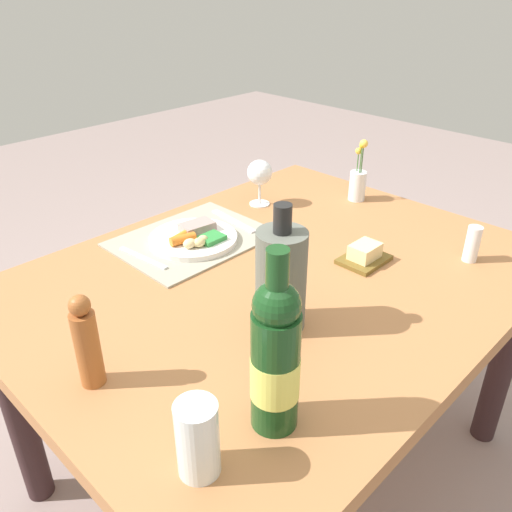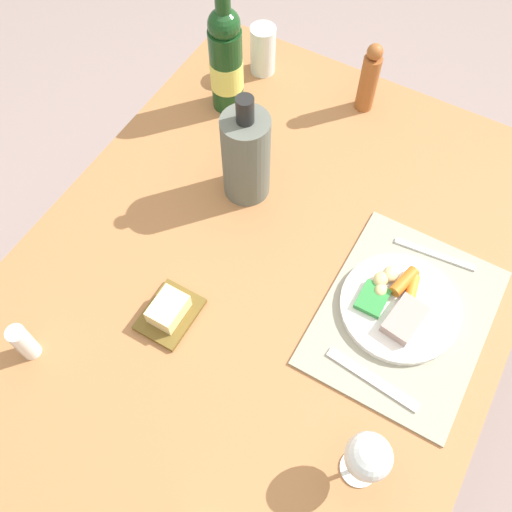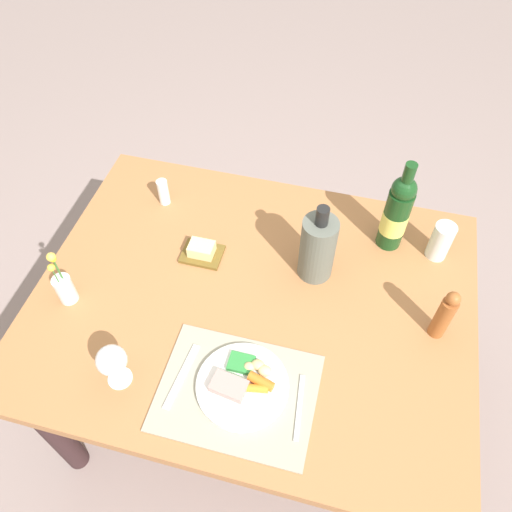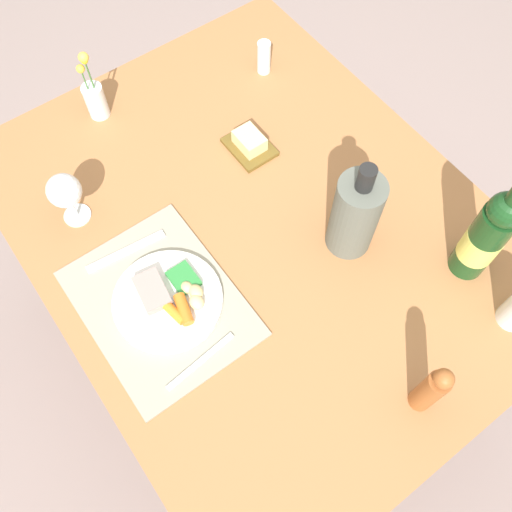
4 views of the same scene
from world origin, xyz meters
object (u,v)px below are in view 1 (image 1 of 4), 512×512
(salt_shaker, at_px, (472,244))
(pepper_mill, at_px, (87,343))
(knife, at_px, (143,258))
(water_tumbler, at_px, (198,443))
(wine_glass, at_px, (260,174))
(flower_vase, at_px, (358,182))
(fork, at_px, (233,221))
(dining_table, at_px, (278,303))
(wine_bottle, at_px, (275,358))
(cooler_bottle, at_px, (281,279))
(butter_dish, at_px, (364,255))
(dinner_plate, at_px, (194,237))

(salt_shaker, xyz_separation_m, pepper_mill, (0.95, -0.30, 0.04))
(knife, relative_size, water_tumbler, 1.35)
(salt_shaker, xyz_separation_m, wine_glass, (0.12, -0.66, 0.06))
(salt_shaker, distance_m, flower_vase, 0.48)
(pepper_mill, bearing_deg, wine_glass, -156.20)
(fork, distance_m, pepper_mill, 0.74)
(knife, bearing_deg, flower_vase, 161.85)
(flower_vase, bearing_deg, dining_table, 14.54)
(salt_shaker, relative_size, wine_bottle, 0.29)
(wine_glass, bearing_deg, pepper_mill, 23.80)
(dining_table, distance_m, salt_shaker, 0.53)
(dining_table, height_order, salt_shaker, salt_shaker)
(dining_table, bearing_deg, water_tumbler, 30.62)
(salt_shaker, bearing_deg, wine_bottle, 0.91)
(water_tumbler, xyz_separation_m, cooler_bottle, (-0.37, -0.17, 0.06))
(pepper_mill, bearing_deg, knife, -136.17)
(flower_vase, bearing_deg, butter_dish, 37.63)
(butter_dish, relative_size, water_tumbler, 0.97)
(fork, relative_size, butter_dish, 1.53)
(pepper_mill, xyz_separation_m, flower_vase, (-1.08, -0.16, -0.03))
(knife, distance_m, flower_vase, 0.77)
(fork, distance_m, wine_bottle, 0.81)
(flower_vase, xyz_separation_m, wine_glass, (0.26, -0.20, 0.04))
(water_tumbler, relative_size, flower_vase, 0.65)
(wine_bottle, xyz_separation_m, cooler_bottle, (-0.21, -0.18, -0.02))
(dinner_plate, xyz_separation_m, fork, (-0.17, -0.02, -0.01))
(dining_table, distance_m, butter_dish, 0.26)
(knife, bearing_deg, fork, 173.38)
(dinner_plate, bearing_deg, cooler_bottle, 75.09)
(dining_table, bearing_deg, pepper_mill, 2.09)
(dinner_plate, bearing_deg, wine_glass, -169.37)
(dinner_plate, distance_m, water_tumbler, 0.77)
(knife, relative_size, wine_glass, 1.20)
(pepper_mill, bearing_deg, fork, -154.37)
(flower_vase, bearing_deg, pepper_mill, 8.39)
(dinner_plate, relative_size, fork, 1.25)
(water_tumbler, relative_size, cooler_bottle, 0.47)
(butter_dish, distance_m, wine_bottle, 0.63)
(dining_table, relative_size, wine_glass, 8.81)
(wine_bottle, xyz_separation_m, flower_vase, (-0.92, -0.47, -0.08))
(dining_table, bearing_deg, cooler_bottle, 42.56)
(water_tumbler, bearing_deg, dinner_plate, -129.03)
(dinner_plate, distance_m, knife, 0.16)
(fork, height_order, butter_dish, butter_dish)
(butter_dish, distance_m, wine_glass, 0.48)
(pepper_mill, bearing_deg, flower_vase, -171.61)
(water_tumbler, bearing_deg, wine_bottle, 174.32)
(wine_bottle, relative_size, cooler_bottle, 1.18)
(dinner_plate, bearing_deg, fork, -174.46)
(dining_table, height_order, pepper_mill, pepper_mill)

